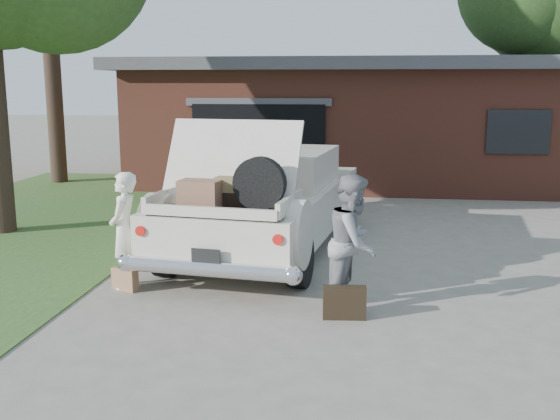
# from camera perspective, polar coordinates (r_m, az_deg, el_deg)

# --- Properties ---
(ground) EXTENTS (90.00, 90.00, 0.00)m
(ground) POSITION_cam_1_polar(r_m,az_deg,el_deg) (8.11, -0.56, -8.46)
(ground) COLOR gray
(ground) RESTS_ON ground
(house) EXTENTS (12.80, 7.80, 3.30)m
(house) POSITION_cam_1_polar(r_m,az_deg,el_deg) (19.07, 7.31, 7.85)
(house) COLOR brown
(house) RESTS_ON ground
(sedan) EXTENTS (2.87, 5.89, 2.21)m
(sedan) POSITION_cam_1_polar(r_m,az_deg,el_deg) (10.65, -1.08, 0.90)
(sedan) COLOR beige
(sedan) RESTS_ON ground
(woman_left) EXTENTS (0.39, 0.58, 1.56)m
(woman_left) POSITION_cam_1_polar(r_m,az_deg,el_deg) (8.93, -13.41, -1.74)
(woman_left) COLOR silver
(woman_left) RESTS_ON ground
(woman_right) EXTENTS (0.81, 0.93, 1.65)m
(woman_right) POSITION_cam_1_polar(r_m,az_deg,el_deg) (7.88, 6.42, -2.84)
(woman_right) COLOR gray
(woman_right) RESTS_ON ground
(suitcase_left) EXTENTS (0.40, 0.27, 0.29)m
(suitcase_left) POSITION_cam_1_polar(r_m,az_deg,el_deg) (8.95, -13.35, -5.88)
(suitcase_left) COLOR #976B4D
(suitcase_left) RESTS_ON ground
(suitcase_right) EXTENTS (0.51, 0.20, 0.39)m
(suitcase_right) POSITION_cam_1_polar(r_m,az_deg,el_deg) (7.72, 5.63, -8.02)
(suitcase_right) COLOR black
(suitcase_right) RESTS_ON ground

